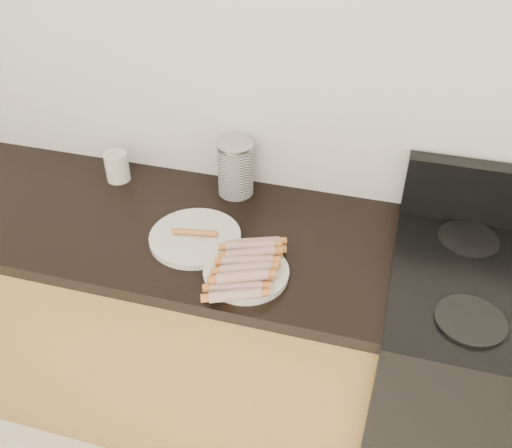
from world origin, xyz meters
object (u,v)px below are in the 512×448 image
(stove, at_px, (492,392))
(main_plate, at_px, (246,274))
(canister, at_px, (235,168))
(mug, at_px, (117,167))
(side_plate, at_px, (195,238))

(stove, bearing_deg, main_plate, -169.25)
(canister, xyz_separation_m, mug, (-0.42, -0.03, -0.04))
(mug, bearing_deg, main_plate, -32.11)
(side_plate, bearing_deg, canister, 81.47)
(canister, bearing_deg, mug, -175.41)
(canister, bearing_deg, main_plate, -68.88)
(main_plate, height_order, side_plate, side_plate)
(main_plate, bearing_deg, side_plate, 150.21)
(stove, xyz_separation_m, side_plate, (-0.96, -0.04, 0.45))
(side_plate, relative_size, canister, 1.47)
(mug, bearing_deg, side_plate, -33.26)
(main_plate, height_order, canister, canister)
(stove, distance_m, side_plate, 1.07)
(stove, xyz_separation_m, main_plate, (-0.77, -0.15, 0.45))
(canister, relative_size, mug, 1.84)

